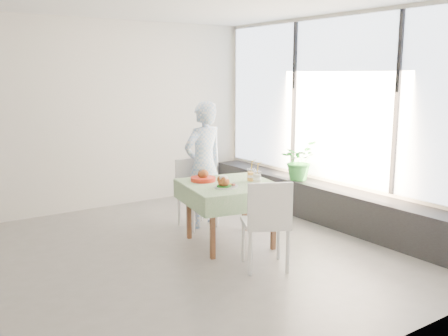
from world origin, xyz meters
TOP-DOWN VIEW (x-y plane):
  - floor at (0.00, 0.00)m, footprint 6.00×6.00m
  - wall_back at (0.00, 2.50)m, footprint 6.00×0.02m
  - wall_front at (0.00, -2.50)m, footprint 6.00×0.02m
  - wall_right at (3.00, 0.00)m, footprint 0.02×5.00m
  - window_pane at (2.97, 0.00)m, footprint 0.01×4.80m
  - window_ledge at (2.80, 0.00)m, footprint 0.40×4.80m
  - cafe_table at (1.18, 0.03)m, footprint 1.21×1.21m
  - chair_far at (1.22, 0.84)m, footprint 0.44×0.44m
  - chair_near at (1.04, -0.80)m, footprint 0.61×0.61m
  - diner at (1.31, 0.82)m, footprint 0.65×0.47m
  - main_dish at (0.99, -0.13)m, footprint 0.29×0.29m
  - juice_cup_orange at (1.46, -0.01)m, footprint 0.10×0.10m
  - juice_cup_lemonade at (1.45, -0.14)m, footprint 0.10×0.10m
  - second_dish at (0.98, 0.31)m, footprint 0.30×0.30m
  - potted_plant at (2.76, 0.56)m, footprint 0.65×0.62m

SIDE VIEW (x-z plane):
  - floor at x=0.00m, z-range 0.00..0.00m
  - window_ledge at x=2.80m, z-range 0.00..0.50m
  - chair_far at x=1.22m, z-range -0.17..0.73m
  - chair_near at x=1.04m, z-range -0.18..0.77m
  - cafe_table at x=1.18m, z-range 0.09..0.83m
  - second_dish at x=0.98m, z-range 0.71..0.86m
  - potted_plant at x=2.76m, z-range 0.50..1.07m
  - main_dish at x=0.99m, z-range 0.72..0.87m
  - juice_cup_lemonade at x=1.45m, z-range 0.66..0.95m
  - juice_cup_orange at x=1.46m, z-range 0.66..0.96m
  - diner at x=1.31m, z-range 0.00..1.66m
  - wall_back at x=0.00m, z-range 0.00..2.80m
  - wall_front at x=0.00m, z-range 0.00..2.80m
  - wall_right at x=3.00m, z-range 0.00..2.80m
  - window_pane at x=2.97m, z-range 0.56..2.74m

